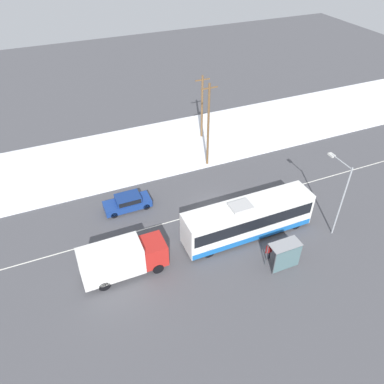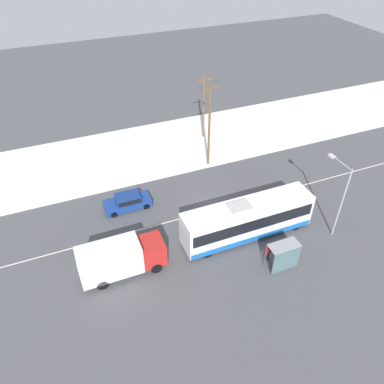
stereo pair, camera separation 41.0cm
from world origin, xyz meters
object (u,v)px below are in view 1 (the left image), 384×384
sedan_car (128,202)px  utility_pole_snowlot (202,106)px  box_truck (121,259)px  city_bus (248,219)px  streetlamp (340,190)px  pedestrian_at_stop (269,249)px  utility_pole_roadside (208,125)px  bus_shelter (286,253)px

sedan_car → utility_pole_snowlot: bearing=-141.1°
box_truck → sedan_car: size_ratio=1.50×
city_bus → streetlamp: streetlamp is taller
box_truck → pedestrian_at_stop: 11.80m
box_truck → utility_pole_roadside: size_ratio=0.70×
utility_pole_snowlot → pedestrian_at_stop: bearing=-99.0°
pedestrian_at_stop → utility_pole_roadside: utility_pole_roadside is taller
pedestrian_at_stop → streetlamp: 7.79m
pedestrian_at_stop → utility_pole_snowlot: utility_pole_snowlot is taller
sedan_car → bus_shelter: bearing=128.5°
sedan_car → streetlamp: (15.83, -9.83, 3.68)m
streetlamp → utility_pole_roadside: bearing=112.3°
box_truck → utility_pole_roadside: utility_pole_roadside is taller
city_bus → streetlamp: size_ratio=1.66×
box_truck → streetlamp: size_ratio=0.95×
city_bus → utility_pole_roadside: bearing=82.8°
box_truck → sedan_car: bearing=71.9°
box_truck → pedestrian_at_stop: (11.34, -3.23, -0.53)m
sedan_car → pedestrian_at_stop: 13.96m
city_bus → sedan_car: bearing=139.4°
utility_pole_roadside → bus_shelter: bearing=-92.2°
pedestrian_at_stop → utility_pole_snowlot: bearing=81.0°
bus_shelter → utility_pole_snowlot: size_ratio=0.31×
streetlamp → bus_shelter: bearing=-160.6°
sedan_car → pedestrian_at_stop: (8.87, -10.77, 0.32)m
pedestrian_at_stop → utility_pole_snowlot: size_ratio=0.23×
city_bus → utility_pole_snowlot: size_ratio=1.48×
city_bus → bus_shelter: (0.83, -4.56, -0.09)m
streetlamp → utility_pole_roadside: utility_pole_roadside is taller
bus_shelter → utility_pole_roadside: 16.30m
pedestrian_at_stop → bus_shelter: bus_shelter is taller
sedan_car → utility_pole_snowlot: utility_pole_snowlot is taller
pedestrian_at_stop → city_bus: bearing=92.4°
pedestrian_at_stop → streetlamp: bearing=7.7°
bus_shelter → streetlamp: size_ratio=0.35×
box_truck → pedestrian_at_stop: size_ratio=3.62×
sedan_car → bus_shelter: size_ratio=1.79×
city_bus → streetlamp: bearing=-18.3°
pedestrian_at_stop → streetlamp: size_ratio=0.26×
city_bus → box_truck: size_ratio=1.75×
bus_shelter → utility_pole_roadside: utility_pole_roadside is taller
city_bus → bus_shelter: 4.64m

